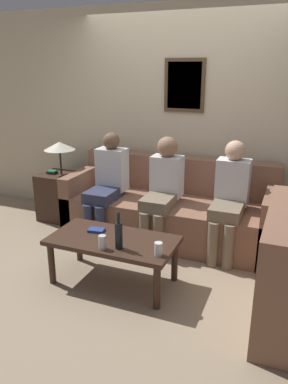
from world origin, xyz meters
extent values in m
plane|color=gray|center=(0.00, 0.00, 0.00)|extent=(16.00, 16.00, 0.00)
cube|color=beige|center=(0.00, 1.01, 1.30)|extent=(9.00, 0.06, 2.60)
cube|color=#4C3823|center=(0.00, 0.97, 1.70)|extent=(0.48, 0.02, 0.60)
cube|color=beige|center=(0.00, 0.96, 1.70)|extent=(0.40, 0.01, 0.52)
cube|color=brown|center=(0.00, 0.48, 0.23)|extent=(2.36, 0.90, 0.47)
cube|color=brown|center=(0.00, 0.83, 0.68)|extent=(2.36, 0.20, 0.42)
cube|color=brown|center=(-1.11, 0.48, 0.35)|extent=(0.14, 0.90, 0.70)
cube|color=brown|center=(1.11, 0.48, 0.35)|extent=(0.14, 0.90, 0.70)
cube|color=brown|center=(1.23, -0.55, 0.68)|extent=(0.20, 1.27, 0.42)
cube|color=#382319|center=(-0.15, -0.62, 0.42)|extent=(1.14, 0.59, 0.04)
cylinder|color=#382319|center=(-0.67, -0.85, 0.20)|extent=(0.06, 0.06, 0.40)
cylinder|color=#382319|center=(0.36, -0.85, 0.20)|extent=(0.06, 0.06, 0.40)
cylinder|color=#382319|center=(-0.67, -0.39, 0.20)|extent=(0.06, 0.06, 0.40)
cylinder|color=#382319|center=(0.36, -0.39, 0.20)|extent=(0.06, 0.06, 0.40)
cube|color=#382319|center=(-1.51, 0.51, 0.30)|extent=(0.45, 0.45, 0.61)
cylinder|color=#262628|center=(-1.45, 0.51, 0.77)|extent=(0.02, 0.02, 0.34)
cone|color=beige|center=(-1.45, 0.51, 0.97)|extent=(0.39, 0.39, 0.10)
cube|color=black|center=(-1.57, 0.49, 0.62)|extent=(0.13, 0.09, 0.02)
cube|color=#237547|center=(-1.57, 0.49, 0.64)|extent=(0.11, 0.10, 0.02)
cylinder|color=black|center=(-0.02, -0.77, 0.55)|extent=(0.07, 0.07, 0.23)
cylinder|color=black|center=(-0.02, -0.77, 0.72)|extent=(0.02, 0.02, 0.10)
cylinder|color=silver|center=(0.33, -0.76, 0.49)|extent=(0.07, 0.07, 0.11)
cube|color=navy|center=(-0.37, -0.54, 0.45)|extent=(0.16, 0.12, 0.02)
cylinder|color=#BCBCC1|center=(-0.14, -0.83, 0.50)|extent=(0.07, 0.07, 0.12)
cube|color=#2D334C|center=(-0.69, 0.21, 0.52)|extent=(0.31, 0.46, 0.14)
cylinder|color=#2D334C|center=(-0.77, -0.02, 0.23)|extent=(0.11, 0.11, 0.47)
cylinder|color=#2D334C|center=(-0.61, -0.02, 0.23)|extent=(0.11, 0.11, 0.47)
cube|color=silver|center=(-0.69, 0.44, 0.76)|extent=(0.34, 0.22, 0.49)
sphere|color=brown|center=(-0.69, 0.44, 1.10)|extent=(0.20, 0.20, 0.20)
cube|color=#756651|center=(-0.02, 0.24, 0.52)|extent=(0.31, 0.47, 0.14)
cylinder|color=#756651|center=(-0.10, 0.00, 0.23)|extent=(0.11, 0.11, 0.47)
cylinder|color=#756651|center=(0.05, 0.00, 0.23)|extent=(0.11, 0.11, 0.47)
cube|color=silver|center=(-0.02, 0.47, 0.74)|extent=(0.34, 0.22, 0.45)
sphere|color=#8C664C|center=(-0.02, 0.47, 1.07)|extent=(0.23, 0.23, 0.23)
cube|color=#756651|center=(0.70, 0.26, 0.52)|extent=(0.31, 0.49, 0.14)
cylinder|color=#756651|center=(0.62, 0.02, 0.23)|extent=(0.11, 0.11, 0.47)
cylinder|color=#756651|center=(0.78, 0.02, 0.23)|extent=(0.11, 0.11, 0.47)
cube|color=silver|center=(0.70, 0.50, 0.75)|extent=(0.34, 0.22, 0.48)
sphere|color=tan|center=(0.70, 0.50, 1.09)|extent=(0.21, 0.21, 0.21)
camera|label=1|loc=(1.26, -3.34, 1.89)|focal=35.00mm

